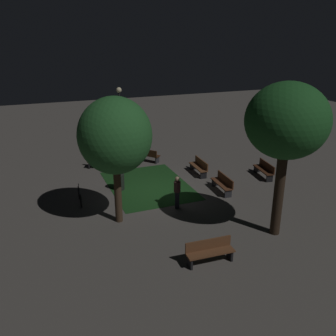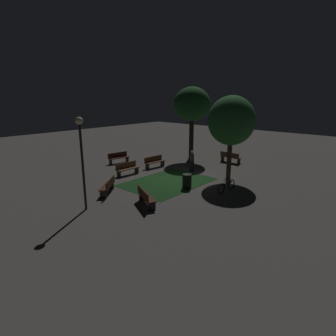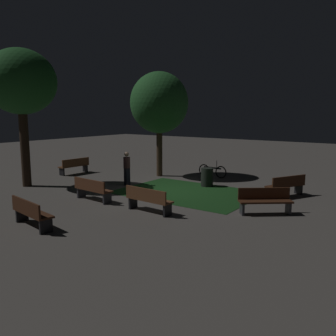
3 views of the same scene
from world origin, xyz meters
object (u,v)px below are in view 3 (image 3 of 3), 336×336
(bench_front_right, at_px, (148,199))
(tree_right_canopy, at_px, (21,83))
(bench_by_lamp, at_px, (30,212))
(pedestrian, at_px, (127,168))
(tree_near_wall, at_px, (159,103))
(bicycle, at_px, (212,171))
(bench_lawn_edge, at_px, (286,185))
(bench_path_side, at_px, (75,165))
(trash_bin, at_px, (207,177))
(bench_corner, at_px, (92,189))
(bench_front_left, at_px, (265,200))

(bench_front_right, xyz_separation_m, tree_right_canopy, (-7.45, 0.14, 4.28))
(bench_by_lamp, bearing_deg, pedestrian, 106.30)
(tree_near_wall, bearing_deg, bicycle, 27.43)
(bicycle, height_order, pedestrian, pedestrian)
(bench_lawn_edge, height_order, bench_by_lamp, same)
(bench_path_side, distance_m, pedestrian, 4.64)
(bench_front_right, height_order, tree_near_wall, tree_near_wall)
(bench_front_right, bearing_deg, trash_bin, 95.78)
(bench_lawn_edge, distance_m, bicycle, 5.07)
(trash_bin, bearing_deg, bench_corner, -114.52)
(bench_corner, bearing_deg, bench_front_left, 19.90)
(bench_lawn_edge, relative_size, trash_bin, 2.09)
(bench_by_lamp, relative_size, trash_bin, 2.13)
(bench_corner, height_order, bench_front_right, same)
(bench_corner, distance_m, trash_bin, 5.55)
(bench_front_right, distance_m, bench_by_lamp, 3.81)
(bench_lawn_edge, xyz_separation_m, tree_right_canopy, (-10.61, -5.02, 4.28))
(bench_lawn_edge, bearing_deg, tree_near_wall, 173.64)
(tree_right_canopy, distance_m, trash_bin, 9.54)
(bench_front_left, height_order, trash_bin, bench_front_left)
(bench_path_side, xyz_separation_m, bicycle, (6.86, 3.60, -0.14))
(bench_lawn_edge, xyz_separation_m, pedestrian, (-6.88, -2.14, 0.37))
(bench_front_right, bearing_deg, bench_corner, 180.00)
(bench_by_lamp, xyz_separation_m, trash_bin, (1.35, 8.37, -0.05))
(bench_corner, height_order, bench_front_left, same)
(bench_front_left, distance_m, tree_near_wall, 8.92)
(trash_bin, bearing_deg, tree_right_canopy, -144.71)
(bench_front_right, height_order, bench_path_side, same)
(bench_lawn_edge, bearing_deg, bicycle, 155.21)
(tree_near_wall, xyz_separation_m, bicycle, (2.56, 1.33, -3.59))
(bench_front_right, bearing_deg, bench_front_left, 33.72)
(bench_lawn_edge, bearing_deg, bench_front_left, -86.53)
(bench_path_side, distance_m, tree_right_canopy, 5.62)
(bench_by_lamp, xyz_separation_m, bicycle, (0.42, 10.61, -0.14))
(bench_path_side, xyz_separation_m, pedestrian, (4.58, -0.66, 0.37))
(bench_front_right, xyz_separation_m, tree_near_wall, (-3.99, 5.96, 3.45))
(bench_lawn_edge, bearing_deg, bench_by_lamp, -120.62)
(bench_corner, relative_size, bench_front_left, 1.07)
(bench_front_left, relative_size, pedestrian, 1.06)
(trash_bin, bearing_deg, pedestrian, -147.67)
(bench_front_left, distance_m, bench_by_lamp, 7.60)
(bench_corner, bearing_deg, tree_near_wall, 101.18)
(bench_front_right, bearing_deg, bicycle, 101.17)
(bicycle, distance_m, pedestrian, 4.86)
(tree_near_wall, height_order, trash_bin, tree_near_wall)
(bench_lawn_edge, height_order, tree_near_wall, tree_near_wall)
(bench_corner, xyz_separation_m, bench_by_lamp, (0.95, -3.32, 0.00))
(bicycle, bearing_deg, bench_by_lamp, -92.29)
(bench_corner, relative_size, bicycle, 1.06)
(tree_right_canopy, relative_size, pedestrian, 3.91)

